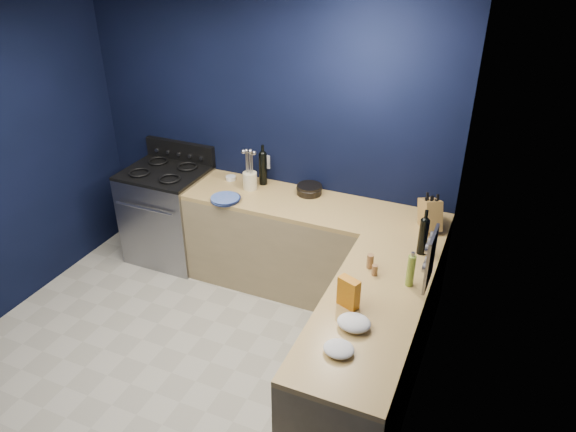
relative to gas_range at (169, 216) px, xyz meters
The scene contains 27 objects.
floor 1.76m from the gas_range, 56.78° to the right, with size 3.50×3.50×0.02m, color #ADA998.
ceiling 2.74m from the gas_range, 56.78° to the right, with size 3.50×3.50×0.02m, color silver.
wall_back 1.30m from the gas_range, 20.08° to the left, with size 3.50×0.02×2.60m, color black.
wall_right 3.16m from the gas_range, 27.83° to the right, with size 0.02×3.50×2.60m, color black.
cab_back 1.53m from the gas_range, ahead, with size 2.30×0.63×0.86m, color #937F58.
top_back 1.59m from the gas_range, ahead, with size 2.30×0.63×0.04m, color olive.
cab_right 2.62m from the gas_range, 25.64° to the right, with size 0.63×1.67×0.86m, color #937F58.
top_right 2.66m from the gas_range, 25.64° to the right, with size 0.63×1.67×0.04m, color olive.
gas_range is the anchor object (origin of this frame).
oven_door 0.32m from the gas_range, 90.00° to the right, with size 0.59×0.02×0.42m, color black.
cooktop 0.48m from the gas_range, ahead, with size 0.76×0.66×0.03m, color black.
backguard 0.65m from the gas_range, 90.00° to the left, with size 0.76×0.06×0.20m, color black.
spice_panel 2.89m from the gas_range, 18.08° to the right, with size 0.02×0.28×0.38m, color gray.
wall_outlet 1.16m from the gas_range, 18.88° to the left, with size 0.09×0.02×0.13m, color white.
plate_stack 0.94m from the gas_range, 15.53° to the right, with size 0.25×0.25×0.03m, color #3764AA.
ramekin 0.80m from the gas_range, 15.48° to the left, with size 0.09×0.09×0.04m, color white.
utensil_crock 1.03m from the gas_range, ahead, with size 0.13×0.13×0.16m, color beige.
wine_bottle_back 1.14m from the gas_range, 12.87° to the left, with size 0.08×0.08×0.31m, color black.
lemon_basket 1.51m from the gas_range, ahead, with size 0.22×0.22×0.09m, color black.
knife_block 2.58m from the gas_range, ahead, with size 0.13×0.22×0.24m, color olive.
wine_bottle_right 2.63m from the gas_range, ahead, with size 0.07×0.07×0.28m, color black.
oil_bottle 2.73m from the gas_range, 17.63° to the right, with size 0.05×0.05×0.23m, color olive.
spice_jar_near 2.40m from the gas_range, 17.68° to the right, with size 0.05×0.05×0.11m, color olive.
spice_jar_far 2.47m from the gas_range, 18.96° to the right, with size 0.04×0.04×0.08m, color olive.
crouton_bag 2.58m from the gas_range, 28.00° to the right, with size 0.14×0.07×0.21m, color #A41B06.
towel_front 2.74m from the gas_range, 30.51° to the right, with size 0.21×0.18×0.07m, color white.
towel_end 2.86m from the gas_range, 34.90° to the right, with size 0.18×0.16×0.05m, color white.
Camera 1 is at (2.04, -2.44, 3.10)m, focal length 33.69 mm.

